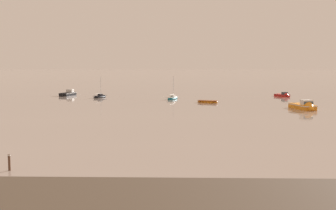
% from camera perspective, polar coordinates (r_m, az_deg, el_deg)
% --- Properties ---
extents(rowboat_moored_2, '(4.34, 2.61, 0.65)m').
position_cam_1_polar(rowboat_moored_2, '(82.56, 5.45, 0.44)').
color(rowboat_moored_2, orange).
rests_on(rowboat_moored_2, ground).
extents(sailboat_moored_0, '(3.07, 4.52, 4.88)m').
position_cam_1_polar(sailboat_moored_0, '(94.79, -9.35, 1.13)').
color(sailboat_moored_0, black).
rests_on(sailboat_moored_0, ground).
extents(sailboat_moored_1, '(2.99, 4.90, 5.25)m').
position_cam_1_polar(sailboat_moored_1, '(89.95, 0.64, 0.96)').
color(sailboat_moored_1, '#197084').
rests_on(sailboat_moored_1, ground).
extents(motorboat_moored_0, '(3.70, 6.94, 2.51)m').
position_cam_1_polar(motorboat_moored_0, '(74.24, 18.34, -0.30)').
color(motorboat_moored_0, orange).
rests_on(motorboat_moored_0, ground).
extents(motorboat_moored_3, '(3.35, 6.04, 2.18)m').
position_cam_1_polar(motorboat_moored_3, '(102.88, -13.35, 1.49)').
color(motorboat_moored_3, black).
rests_on(motorboat_moored_3, ground).
extents(motorboat_moored_4, '(3.44, 4.58, 1.67)m').
position_cam_1_polar(motorboat_moored_4, '(99.59, 15.64, 1.24)').
color(motorboat_moored_4, red).
rests_on(motorboat_moored_4, ground).
extents(mooring_post_near, '(0.22, 0.22, 1.37)m').
position_cam_1_polar(mooring_post_near, '(33.55, -20.96, -7.41)').
color(mooring_post_near, '#4F3323').
rests_on(mooring_post_near, ground).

